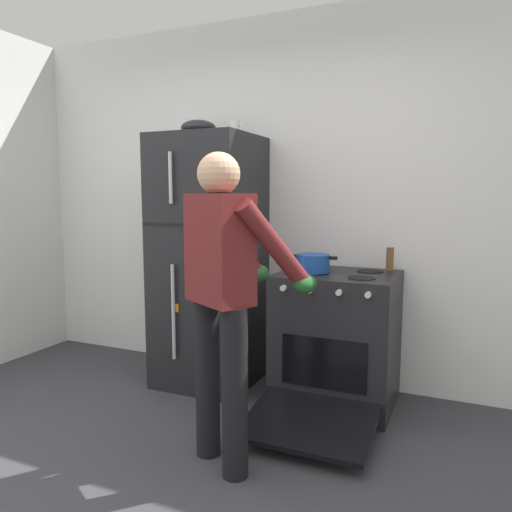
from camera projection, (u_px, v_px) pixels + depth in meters
kitchen_wall_back at (278, 201)px, 3.71m from camera, size 6.00×0.10×2.70m
refrigerator at (210, 261)px, 3.57m from camera, size 0.68×0.72×1.81m
stove_range at (336, 340)px, 3.23m from camera, size 0.76×1.20×0.89m
person_cook at (226, 283)px, 2.43m from camera, size 0.65×0.70×1.60m
red_pot at (313, 263)px, 3.20m from camera, size 0.32×0.22×0.12m
coffee_mug at (234, 128)px, 3.43m from camera, size 0.11×0.08×0.10m
pepper_mill at (390, 259)px, 3.24m from camera, size 0.05×0.05×0.16m
mixing_bowl at (198, 128)px, 3.48m from camera, size 0.25×0.25×0.11m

